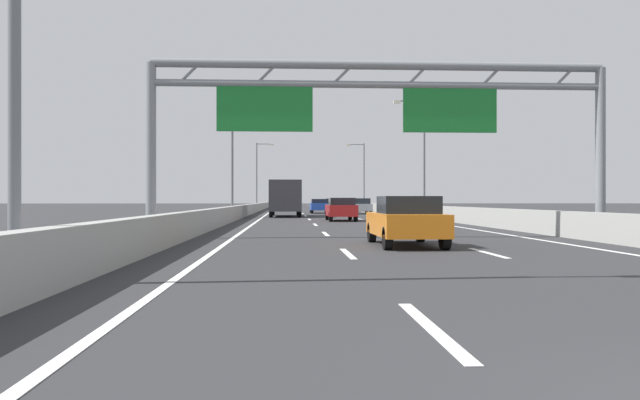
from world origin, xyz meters
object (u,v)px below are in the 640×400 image
(orange_car, at_px, (406,221))
(box_truck, at_px, (285,197))
(streetlamp_right_mid, at_px, (421,150))
(streetlamp_right_far, at_px, (362,172))
(red_car, at_px, (341,209))
(yellow_car, at_px, (347,205))
(sign_gantry, at_px, (375,104))
(streetlamp_left_far, at_px, (258,172))
(streetlamp_left_mid, at_px, (235,149))
(black_car, at_px, (331,203))
(silver_car, at_px, (361,206))
(blue_car, at_px, (319,206))

(orange_car, relative_size, box_truck, 0.48)
(streetlamp_right_mid, bearing_deg, orange_car, -103.25)
(streetlamp_right_far, bearing_deg, red_car, -98.64)
(streetlamp_right_far, bearing_deg, yellow_car, -103.48)
(sign_gantry, height_order, streetlamp_left_far, streetlamp_left_far)
(sign_gantry, xyz_separation_m, box_truck, (-3.30, 28.45, -3.20))
(streetlamp_right_mid, xyz_separation_m, box_truck, (-10.95, 1.36, -3.77))
(streetlamp_left_mid, xyz_separation_m, yellow_car, (11.24, 23.48, -4.66))
(black_car, bearing_deg, streetlamp_left_mid, -102.62)
(streetlamp_left_far, relative_size, silver_car, 2.22)
(streetlamp_left_mid, height_order, silver_car, streetlamp_left_mid)
(yellow_car, bearing_deg, box_truck, -108.18)
(red_car, bearing_deg, yellow_car, 83.68)
(yellow_car, distance_m, silver_car, 13.39)
(black_car, bearing_deg, box_truck, -98.44)
(sign_gantry, relative_size, box_truck, 1.89)
(black_car, relative_size, box_truck, 0.50)
(streetlamp_left_far, xyz_separation_m, orange_car, (7.65, -69.78, -4.65))
(streetlamp_left_mid, xyz_separation_m, orange_car, (7.65, -30.92, -4.65))
(orange_car, distance_m, yellow_car, 54.52)
(streetlamp_right_mid, relative_size, yellow_car, 2.15)
(streetlamp_right_far, xyz_separation_m, orange_car, (-7.28, -69.78, -4.65))
(black_car, bearing_deg, streetlamp_right_mid, -85.76)
(streetlamp_right_mid, height_order, black_car, streetlamp_right_mid)
(sign_gantry, xyz_separation_m, blue_car, (0.11, 40.84, -4.07))
(streetlamp_right_mid, height_order, box_truck, streetlamp_right_mid)
(streetlamp_right_mid, bearing_deg, streetlamp_right_far, 90.00)
(streetlamp_right_mid, bearing_deg, blue_car, 118.73)
(box_truck, bearing_deg, streetlamp_right_mid, -7.10)
(yellow_car, height_order, silver_car, silver_car)
(streetlamp_right_mid, bearing_deg, streetlamp_left_far, 111.02)
(streetlamp_left_mid, bearing_deg, sign_gantry, -74.95)
(sign_gantry, distance_m, box_truck, 28.82)
(black_car, xyz_separation_m, box_truck, (-7.23, -48.72, 0.83))
(sign_gantry, distance_m, black_car, 77.38)
(sign_gantry, height_order, streetlamp_right_mid, streetlamp_right_mid)
(box_truck, bearing_deg, streetlamp_left_far, 96.06)
(streetlamp_left_mid, distance_m, red_car, 12.86)
(box_truck, bearing_deg, red_car, -71.11)
(streetlamp_right_mid, distance_m, silver_car, 11.69)
(red_car, bearing_deg, sign_gantry, -91.08)
(streetlamp_left_far, bearing_deg, yellow_car, -53.83)
(streetlamp_left_mid, distance_m, black_car, 51.53)
(streetlamp_right_mid, xyz_separation_m, yellow_car, (-3.69, 23.48, -4.66))
(streetlamp_left_far, distance_m, orange_car, 70.35)
(silver_car, bearing_deg, yellow_car, 90.15)
(orange_car, bearing_deg, streetlamp_left_far, 96.26)
(streetlamp_left_far, height_order, blue_car, streetlamp_left_far)
(streetlamp_left_mid, distance_m, blue_car, 16.29)
(red_car, relative_size, silver_car, 1.05)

